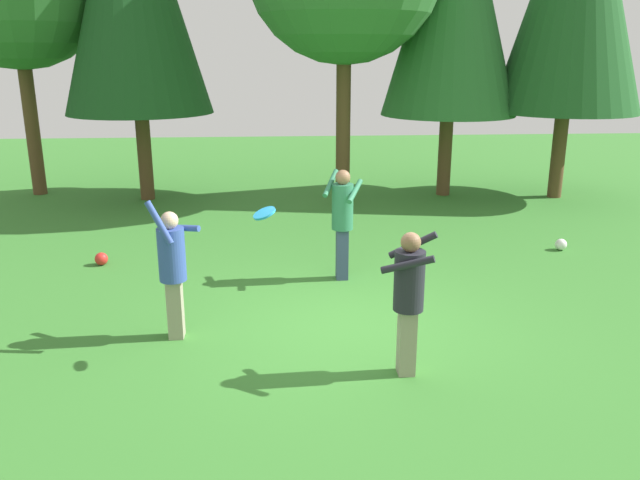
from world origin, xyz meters
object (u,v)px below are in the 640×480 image
object	(u,v)px
person_catcher	(409,292)
frisbee	(264,213)
ball_white	(561,244)
ball_red	(101,259)
person_thrower	(172,264)
person_bystander	(342,215)

from	to	relation	value
person_catcher	frisbee	size ratio (longest dim) A/B	4.76
person_catcher	ball_white	distance (m)	5.94
ball_red	person_thrower	bearing A→B (deg)	-60.33
person_thrower	person_bystander	size ratio (longest dim) A/B	1.03
person_catcher	ball_white	world-z (taller)	person_catcher
person_catcher	person_bystander	size ratio (longest dim) A/B	0.94
ball_red	person_catcher	bearing A→B (deg)	-43.04
person_bystander	frisbee	world-z (taller)	frisbee
ball_white	person_thrower	bearing A→B (deg)	-153.34
person_thrower	frisbee	bearing A→B (deg)	0.00
person_catcher	frisbee	xyz separation A→B (m)	(-1.58, 0.55, 0.78)
person_bystander	frisbee	bearing A→B (deg)	-0.00
person_thrower	person_bystander	bearing A→B (deg)	68.57
person_thrower	person_bystander	distance (m)	3.12
person_thrower	ball_red	size ratio (longest dim) A/B	8.30
ball_red	ball_white	size ratio (longest dim) A/B	1.04
person_bystander	ball_white	world-z (taller)	person_bystander
frisbee	ball_white	bearing A→B (deg)	35.95
person_bystander	ball_white	bearing A→B (deg)	130.32
person_bystander	frisbee	size ratio (longest dim) A/B	5.06
person_thrower	frisbee	world-z (taller)	frisbee
person_thrower	ball_white	world-z (taller)	person_thrower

